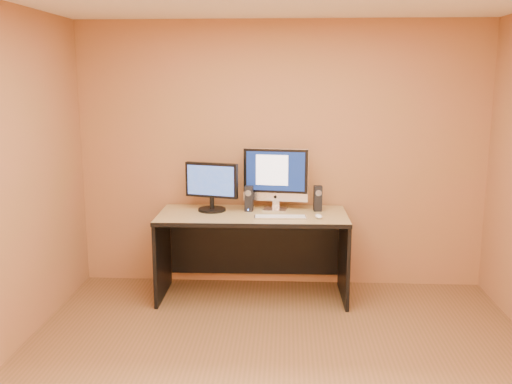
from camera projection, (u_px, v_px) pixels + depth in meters
floor at (276, 383)px, 3.90m from camera, size 4.00×4.00×0.00m
walls at (278, 197)px, 3.64m from camera, size 4.00×4.00×2.60m
desk at (253, 256)px, 5.37m from camera, size 1.76×0.80×0.81m
imac at (275, 179)px, 5.40m from camera, size 0.65×0.31×0.60m
second_monitor at (212, 187)px, 5.38m from camera, size 0.58×0.39×0.46m
speaker_left at (249, 199)px, 5.39m from camera, size 0.08×0.09×0.24m
speaker_right at (318, 198)px, 5.39m from camera, size 0.08×0.09×0.24m
keyboard at (280, 217)px, 5.14m from camera, size 0.47×0.14×0.02m
mouse at (319, 216)px, 5.12m from camera, size 0.09×0.12×0.04m
cable_a at (280, 207)px, 5.54m from camera, size 0.07×0.24×0.01m
cable_b at (274, 206)px, 5.59m from camera, size 0.06×0.19×0.01m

